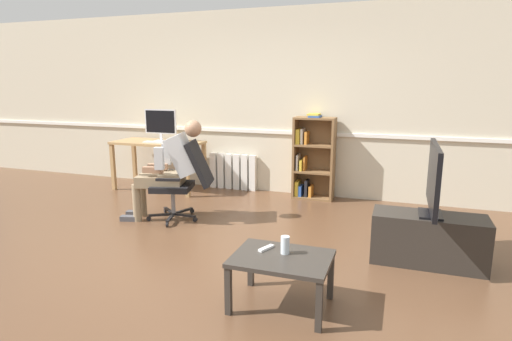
% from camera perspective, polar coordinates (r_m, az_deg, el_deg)
% --- Properties ---
extents(ground_plane, '(18.00, 18.00, 0.00)m').
position_cam_1_polar(ground_plane, '(4.11, -6.03, -11.79)').
color(ground_plane, brown).
extents(back_wall, '(12.00, 0.13, 2.70)m').
position_cam_1_polar(back_wall, '(6.27, 4.21, 9.13)').
color(back_wall, beige).
rests_on(back_wall, ground_plane).
extents(computer_desk, '(1.37, 0.63, 0.76)m').
position_cam_1_polar(computer_desk, '(6.66, -13.18, 3.00)').
color(computer_desk, tan).
rests_on(computer_desk, ground_plane).
extents(imac_monitor, '(0.54, 0.14, 0.49)m').
position_cam_1_polar(imac_monitor, '(6.67, -12.87, 6.35)').
color(imac_monitor, silver).
rests_on(imac_monitor, computer_desk).
extents(keyboard, '(0.36, 0.12, 0.02)m').
position_cam_1_polar(keyboard, '(6.50, -13.57, 3.78)').
color(keyboard, silver).
rests_on(keyboard, computer_desk).
extents(computer_mouse, '(0.06, 0.10, 0.03)m').
position_cam_1_polar(computer_mouse, '(6.37, -11.36, 3.77)').
color(computer_mouse, white).
rests_on(computer_mouse, computer_desk).
extents(bookshelf, '(0.58, 0.29, 1.22)m').
position_cam_1_polar(bookshelf, '(6.05, 7.59, 1.59)').
color(bookshelf, brown).
rests_on(bookshelf, ground_plane).
extents(radiator, '(0.76, 0.08, 0.56)m').
position_cam_1_polar(radiator, '(6.57, -3.16, -0.14)').
color(radiator, white).
rests_on(radiator, ground_plane).
extents(office_chair, '(0.81, 0.66, 0.97)m').
position_cam_1_polar(office_chair, '(5.11, -9.67, -0.97)').
color(office_chair, black).
rests_on(office_chair, ground_plane).
extents(person_seated, '(1.01, 0.56, 1.22)m').
position_cam_1_polar(person_seated, '(5.13, -11.69, 0.45)').
color(person_seated, '#937F60').
rests_on(person_seated, ground_plane).
extents(tv_stand, '(1.00, 0.40, 0.47)m').
position_cam_1_polar(tv_stand, '(4.21, 22.37, -8.66)').
color(tv_stand, '#2D2823').
rests_on(tv_stand, ground_plane).
extents(tv_screen, '(0.20, 0.98, 0.65)m').
position_cam_1_polar(tv_screen, '(4.06, 23.03, -1.03)').
color(tv_screen, black).
rests_on(tv_screen, tv_stand).
extents(coffee_table, '(0.72, 0.53, 0.40)m').
position_cam_1_polar(coffee_table, '(3.16, 3.51, -12.47)').
color(coffee_table, '#332D28').
rests_on(coffee_table, ground_plane).
extents(drinking_glass, '(0.07, 0.07, 0.13)m').
position_cam_1_polar(drinking_glass, '(3.17, 3.98, -10.08)').
color(drinking_glass, silver).
rests_on(drinking_glass, coffee_table).
extents(spare_remote, '(0.09, 0.15, 0.02)m').
position_cam_1_polar(spare_remote, '(3.26, 1.40, -10.52)').
color(spare_remote, white).
rests_on(spare_remote, coffee_table).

